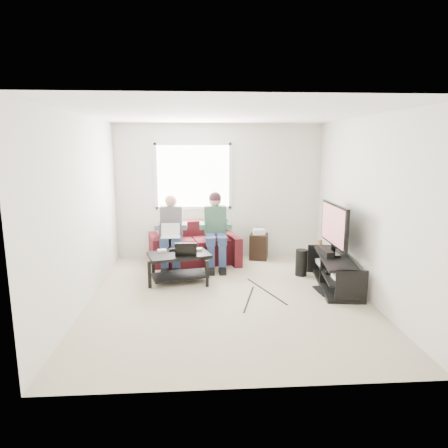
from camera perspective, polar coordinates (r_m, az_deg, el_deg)
The scene contains 26 objects.
floor at distance 5.95m, azimuth 0.54°, elevation -10.38°, with size 4.50×4.50×0.00m, color tan.
ceiling at distance 5.55m, azimuth 0.59°, elevation 15.44°, with size 4.50×4.50×0.00m, color white.
wall_back at distance 7.83m, azimuth -0.70°, elevation 4.68°, with size 4.50×4.50×0.00m, color silver.
wall_front at distance 3.41m, azimuth 3.44°, elevation -3.91°, with size 4.50×4.50×0.00m, color silver.
wall_left at distance 5.81m, azimuth -19.53°, elevation 1.75°, with size 4.50×4.50×0.00m, color silver.
wall_right at distance 6.09m, azimuth 19.68°, elevation 2.15°, with size 4.50×4.50×0.00m, color silver.
window at distance 7.77m, azimuth -4.40°, elevation 6.82°, with size 1.48×0.04×1.28m.
sofa at distance 7.58m, azimuth -4.33°, elevation -3.36°, with size 1.77×1.02×0.76m.
person_left at distance 7.24m, azimuth -7.56°, elevation -0.70°, with size 0.40×0.70×1.31m.
person_right at distance 7.24m, azimuth -1.23°, elevation -0.12°, with size 0.40×0.71×1.35m.
laptop_silver at distance 6.99m, azimuth -7.69°, elevation -1.41°, with size 0.32×0.22×0.24m, color silver, non-canonical shape.
coffee_table at distance 6.51m, azimuth -6.44°, elevation -5.27°, with size 1.08×0.82×0.48m.
laptop_black at distance 6.36m, azimuth -5.44°, elevation -3.35°, with size 0.34×0.24×0.24m, color black, non-canonical shape.
controller_a at distance 6.61m, azimuth -8.86°, elevation -3.79°, with size 0.14×0.09×0.04m, color silver.
controller_b at distance 6.65m, azimuth -7.27°, elevation -3.64°, with size 0.14×0.09×0.04m, color black.
controller_c at distance 6.61m, azimuth -3.81°, elevation -3.67°, with size 0.14×0.09×0.04m, color gray.
tv_stand at distance 6.54m, azimuth 15.44°, elevation -6.76°, with size 0.64×1.53×0.49m.
tv at distance 6.45m, azimuth 15.46°, elevation -0.31°, with size 0.12×1.10×0.81m.
soundbar at distance 6.50m, azimuth 14.30°, elevation -3.86°, with size 0.12×0.50×0.10m, color black.
drink_cup at distance 7.01m, azimuth 13.52°, elevation -2.65°, with size 0.08×0.08×0.12m, color #A77148.
console_white at distance 6.16m, azimuth 16.69°, elevation -7.25°, with size 0.30×0.22×0.06m, color silver.
console_grey at distance 6.78m, azimuth 14.65°, elevation -5.35°, with size 0.34×0.26×0.08m, color gray.
console_black at distance 6.47m, azimuth 15.62°, elevation -6.26°, with size 0.38×0.30×0.07m, color black.
subwoofer at distance 6.95m, azimuth 10.98°, elevation -5.43°, with size 0.20×0.20×0.45m, color black.
keyboard_floor at distance 6.33m, azimuth 13.79°, elevation -9.27°, with size 0.14×0.42×0.02m, color black.
end_table at distance 7.81m, azimuth 4.99°, elevation -3.09°, with size 0.33×0.33×0.60m.
Camera 1 is at (-0.42, -5.52, 2.19)m, focal length 32.00 mm.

